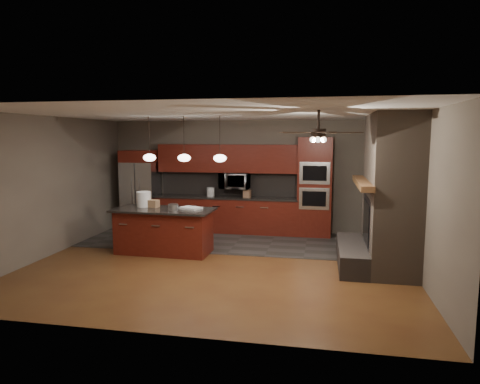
% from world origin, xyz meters
% --- Properties ---
extents(ground, '(7.00, 7.00, 0.00)m').
position_xyz_m(ground, '(0.00, 0.00, 0.00)').
color(ground, brown).
rests_on(ground, ground).
extents(ceiling, '(7.00, 6.00, 0.02)m').
position_xyz_m(ceiling, '(0.00, 0.00, 2.80)').
color(ceiling, white).
rests_on(ceiling, back_wall).
extents(back_wall, '(7.00, 0.02, 2.80)m').
position_xyz_m(back_wall, '(0.00, 3.00, 1.40)').
color(back_wall, '#6E6558').
rests_on(back_wall, ground).
extents(right_wall, '(0.02, 6.00, 2.80)m').
position_xyz_m(right_wall, '(3.50, 0.00, 1.40)').
color(right_wall, '#6E6558').
rests_on(right_wall, ground).
extents(left_wall, '(0.02, 6.00, 2.80)m').
position_xyz_m(left_wall, '(-3.50, 0.00, 1.40)').
color(left_wall, '#6E6558').
rests_on(left_wall, ground).
extents(slate_tile_patch, '(7.00, 2.40, 0.01)m').
position_xyz_m(slate_tile_patch, '(0.00, 1.80, 0.01)').
color(slate_tile_patch, '#383533').
rests_on(slate_tile_patch, ground).
extents(fireplace_column, '(1.30, 2.10, 2.80)m').
position_xyz_m(fireplace_column, '(3.04, 0.40, 1.30)').
color(fireplace_column, '#6C5B4D').
rests_on(fireplace_column, ground).
extents(back_cabinetry, '(3.59, 0.64, 2.20)m').
position_xyz_m(back_cabinetry, '(-0.48, 2.74, 0.89)').
color(back_cabinetry, '#5F1B11').
rests_on(back_cabinetry, ground).
extents(oven_tower, '(0.80, 0.63, 2.38)m').
position_xyz_m(oven_tower, '(1.70, 2.69, 1.19)').
color(oven_tower, '#5F1B11').
rests_on(oven_tower, ground).
extents(microwave, '(0.73, 0.41, 0.50)m').
position_xyz_m(microwave, '(-0.27, 2.75, 1.30)').
color(microwave, silver).
rests_on(microwave, back_cabinetry).
extents(refrigerator, '(0.87, 0.75, 2.05)m').
position_xyz_m(refrigerator, '(-2.72, 2.62, 1.02)').
color(refrigerator, silver).
rests_on(refrigerator, ground).
extents(kitchen_island, '(2.07, 0.99, 0.92)m').
position_xyz_m(kitchen_island, '(-1.31, 0.53, 0.47)').
color(kitchen_island, '#5F1B11').
rests_on(kitchen_island, ground).
extents(white_bucket, '(0.38, 0.38, 0.32)m').
position_xyz_m(white_bucket, '(-1.81, 0.71, 1.08)').
color(white_bucket, white).
rests_on(white_bucket, kitchen_island).
extents(paint_can, '(0.24, 0.24, 0.13)m').
position_xyz_m(paint_can, '(-1.04, 0.37, 0.99)').
color(paint_can, '#A9A9AE').
rests_on(paint_can, kitchen_island).
extents(paint_tray, '(0.48, 0.41, 0.04)m').
position_xyz_m(paint_tray, '(-0.75, 0.63, 0.94)').
color(paint_tray, white).
rests_on(paint_tray, kitchen_island).
extents(cardboard_box, '(0.27, 0.22, 0.15)m').
position_xyz_m(cardboard_box, '(-1.61, 0.70, 1.00)').
color(cardboard_box, '#946E4C').
rests_on(cardboard_box, kitchen_island).
extents(counter_bucket, '(0.23, 0.23, 0.22)m').
position_xyz_m(counter_bucket, '(-0.88, 2.70, 1.01)').
color(counter_bucket, silver).
rests_on(counter_bucket, back_cabinetry).
extents(counter_box, '(0.19, 0.17, 0.19)m').
position_xyz_m(counter_box, '(0.06, 2.65, 0.99)').
color(counter_box, '#986C4E').
rests_on(counter_box, back_cabinetry).
extents(pendant_left, '(0.26, 0.26, 0.92)m').
position_xyz_m(pendant_left, '(-1.65, 0.70, 1.96)').
color(pendant_left, black).
rests_on(pendant_left, ceiling).
extents(pendant_center, '(0.26, 0.26, 0.92)m').
position_xyz_m(pendant_center, '(-0.90, 0.70, 1.96)').
color(pendant_center, black).
rests_on(pendant_center, ceiling).
extents(pendant_right, '(0.26, 0.26, 0.92)m').
position_xyz_m(pendant_right, '(-0.15, 0.70, 1.96)').
color(pendant_right, black).
rests_on(pendant_right, ceiling).
extents(ceiling_fan, '(1.27, 1.33, 0.41)m').
position_xyz_m(ceiling_fan, '(1.80, -0.80, 2.46)').
color(ceiling_fan, black).
rests_on(ceiling_fan, ceiling).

